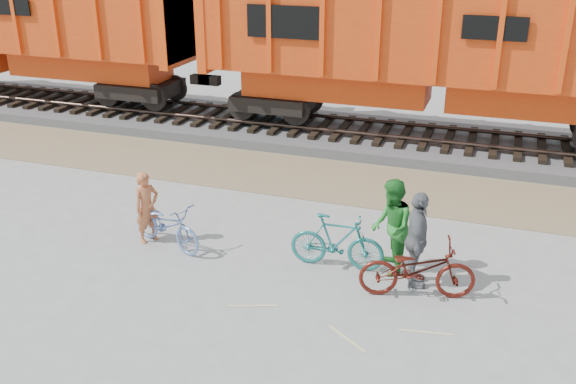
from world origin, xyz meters
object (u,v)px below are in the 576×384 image
Objects in this scene: hopper_car_left at (12,23)px; person_man at (391,227)px; hopper_car_center at (442,48)px; bicycle_blue at (167,225)px; person_solo at (147,207)px; bicycle_teal at (337,242)px; bicycle_maroon at (417,269)px; person_woman at (417,240)px.

hopper_car_left reaches higher than person_man.
hopper_car_center is 9.69m from bicycle_blue.
person_solo is 0.82× the size of person_man.
bicycle_teal is at bearing -96.13° from hopper_car_center.
hopper_car_center is 8.89m from bicycle_maroon.
hopper_car_left is at bearing 71.20° from bicycle_blue.
hopper_car_center is 7.44× the size of bicycle_blue.
hopper_car_left is 7.57× the size of bicycle_teal.
person_woman reaches higher than bicycle_blue.
hopper_car_center is 7.57× the size of bicycle_teal.
bicycle_maroon is at bearing -175.50° from person_woman.
hopper_car_center is 8.37m from bicycle_teal.
bicycle_maroon is 5.72m from person_solo.
person_solo reaches higher than bicycle_teal.
bicycle_blue is at bearing -102.24° from person_man.
hopper_car_center reaches higher than person_woman.
hopper_car_center is 9.78m from person_solo.
hopper_car_center is at bearing -9.03° from bicycle_blue.
person_man reaches higher than bicycle_teal.
person_man is (4.57, 0.49, 0.44)m from bicycle_blue.
person_man is (-0.63, 0.75, 0.39)m from bicycle_maroon.
hopper_car_left reaches higher than bicycle_blue.
bicycle_teal is 0.89× the size of bicycle_maroon.
hopper_car_left is 17.78m from person_woman.
bicycle_blue is 1.22× the size of person_solo.
bicycle_teal is (3.57, 0.29, 0.06)m from bicycle_blue.
bicycle_maroon is at bearing -65.47° from person_solo.
hopper_car_center is 7.56× the size of person_woman.
bicycle_blue is 1.02× the size of person_woman.
person_man is at bearing 25.25° from bicycle_maroon.
hopper_car_left is 7.44× the size of bicycle_blue.
hopper_car_center is 9.10× the size of person_solo.
hopper_car_left is 18.10m from bicycle_maroon.
bicycle_teal is 1.59m from person_woman.
hopper_car_left is at bearing 57.18° from bicycle_teal.
bicycle_blue is 3.58m from bicycle_teal.
person_woman reaches higher than person_solo.
hopper_car_left reaches higher than person_woman.
person_woman is at bearing -69.28° from bicycle_blue.
bicycle_teal is at bearing -59.13° from person_solo.
bicycle_blue is at bearing -37.95° from hopper_car_left.
hopper_car_center reaches higher than person_man.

